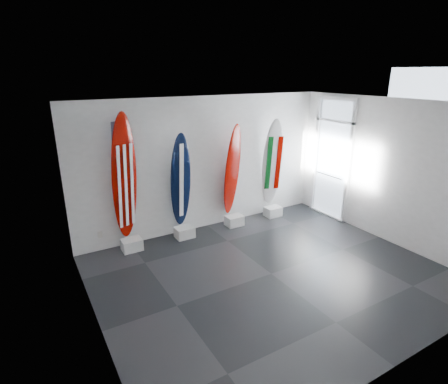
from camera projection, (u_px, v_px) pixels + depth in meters
floor at (271, 274)px, 6.49m from camera, size 6.00×6.00×0.00m
ceiling at (279, 105)px, 5.53m from camera, size 6.00×6.00×0.00m
wall_back at (206, 164)px, 8.05m from camera, size 6.00×0.00×6.00m
wall_front at (415, 260)px, 3.97m from camera, size 6.00×0.00×6.00m
wall_left at (89, 235)px, 4.57m from camera, size 0.00×5.00×5.00m
wall_right at (389, 172)px, 7.45m from camera, size 0.00×5.00×5.00m
display_block_usa at (132, 245)px, 7.32m from camera, size 0.40×0.30×0.24m
surfboard_usa at (124, 178)px, 6.95m from camera, size 0.64×0.46×2.57m
display_block_navy at (185, 232)px, 7.89m from camera, size 0.40×0.30×0.24m
surfboard_navy at (181, 181)px, 7.60m from camera, size 0.49×0.29×2.09m
display_block_swiss at (234, 221)px, 8.51m from camera, size 0.40×0.30×0.24m
surfboard_swiss at (232, 171)px, 8.20m from camera, size 0.58×0.48×2.18m
display_block_italy at (273, 211)px, 9.06m from camera, size 0.40×0.30×0.24m
surfboard_italy at (273, 163)px, 8.75m from camera, size 0.63×0.60×2.23m
wall_outlet at (100, 235)px, 7.23m from camera, size 0.09×0.02×0.13m
glass_door at (332, 160)px, 8.73m from camera, size 0.12×1.16×2.85m
balcony at (364, 188)px, 9.66m from camera, size 2.80×2.20×1.20m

